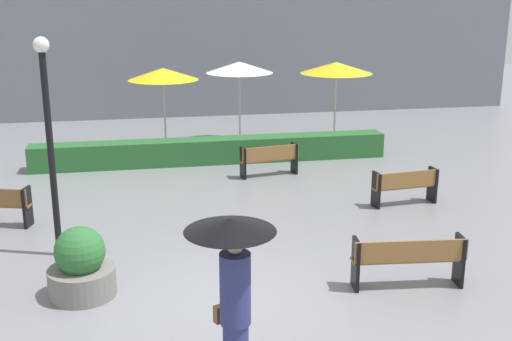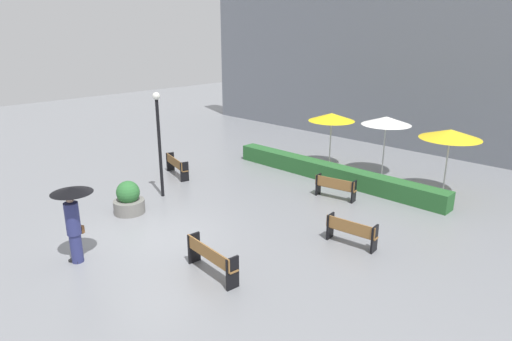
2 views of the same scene
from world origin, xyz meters
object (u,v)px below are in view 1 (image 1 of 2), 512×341
bench_near_right (409,258)px  planter_pot (81,267)px  pedestrian_with_umbrella (233,274)px  bench_back_row (270,158)px  patio_umbrella_yellow (163,74)px  lamp_post (48,126)px  bench_far_right (406,185)px  patio_umbrella_yellow_far (336,68)px  patio_umbrella_white (239,67)px

bench_near_right → planter_pot: bearing=172.3°
pedestrian_with_umbrella → planter_pot: size_ratio=1.86×
bench_back_row → planter_pot: size_ratio=1.38×
bench_near_right → planter_pot: planter_pot is taller
patio_umbrella_yellow → planter_pot: bearing=-101.0°
lamp_post → patio_umbrella_yellow: (2.37, 7.67, -0.09)m
bench_near_right → bench_back_row: (-0.88, 6.91, -0.04)m
pedestrian_with_umbrella → bench_near_right: bearing=32.8°
bench_back_row → planter_pot: planter_pot is taller
bench_far_right → pedestrian_with_umbrella: 7.89m
lamp_post → patio_umbrella_yellow_far: lamp_post is taller
bench_far_right → bench_back_row: (-2.57, 2.90, 0.01)m
planter_pot → patio_umbrella_white: bearing=67.2°
patio_umbrella_yellow → patio_umbrella_white: bearing=14.2°
bench_back_row → pedestrian_with_umbrella: bearing=-104.6°
planter_pot → lamp_post: lamp_post is taller
planter_pot → lamp_post: size_ratio=0.29×
planter_pot → patio_umbrella_yellow: (1.83, 9.43, 1.86)m
bench_near_right → patio_umbrella_yellow_far: patio_umbrella_yellow_far is taller
lamp_post → patio_umbrella_yellow_far: bearing=44.8°
bench_far_right → patio_umbrella_yellow_far: (0.23, 6.14, 1.95)m
bench_far_right → lamp_post: size_ratio=0.40×
lamp_post → bench_far_right: bearing=11.5°
lamp_post → patio_umbrella_white: bearing=60.0°
bench_near_right → patio_umbrella_white: 10.97m
planter_pot → patio_umbrella_white: (4.22, 10.04, 1.94)m
pedestrian_with_umbrella → planter_pot: pedestrian_with_umbrella is taller
patio_umbrella_yellow_far → bench_near_right: bearing=-100.7°
bench_back_row → planter_pot: bearing=-125.3°
bench_far_right → patio_umbrella_yellow: patio_umbrella_yellow is taller
bench_near_right → lamp_post: 6.61m
lamp_post → patio_umbrella_yellow: bearing=72.8°
lamp_post → bench_near_right: bearing=-23.1°
pedestrian_with_umbrella → patio_umbrella_white: bearing=80.3°
bench_near_right → patio_umbrella_yellow: patio_umbrella_yellow is taller
bench_back_row → patio_umbrella_yellow_far: (2.80, 3.24, 1.94)m
planter_pot → bench_back_row: bearing=54.7°
lamp_post → patio_umbrella_white: size_ratio=1.53×
patio_umbrella_yellow_far → lamp_post: bearing=-135.2°
planter_pot → patio_umbrella_yellow_far: size_ratio=0.45×
patio_umbrella_white → patio_umbrella_yellow_far: 3.03m
bench_back_row → patio_umbrella_white: bearing=92.5°
bench_back_row → patio_umbrella_yellow_far: bearing=49.2°
planter_pot → patio_umbrella_yellow: size_ratio=0.46×
bench_near_right → patio_umbrella_yellow_far: bearing=79.3°
bench_near_right → bench_far_right: bearing=67.2°
pedestrian_with_umbrella → lamp_post: (-2.58, 4.57, 0.98)m
bench_back_row → lamp_post: lamp_post is taller
planter_pot → patio_umbrella_yellow_far: patio_umbrella_yellow_far is taller
bench_far_right → lamp_post: (-7.50, -1.52, 1.97)m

